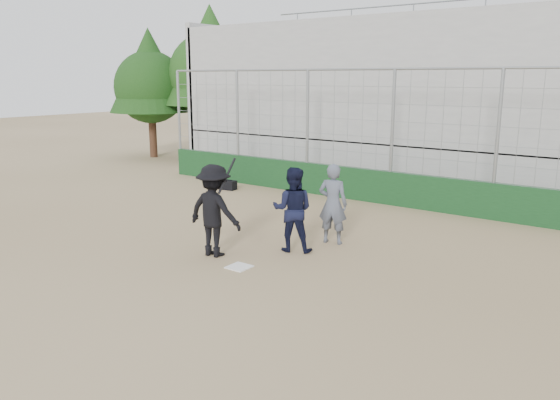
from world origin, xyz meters
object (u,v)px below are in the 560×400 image
Objects in this scene: equipment_bag at (226,185)px; batter_at_plate at (214,211)px; umpire at (333,208)px; catcher_crouched at (293,224)px.

batter_at_plate is at bearing -50.04° from equipment_bag.
catcher_crouched is at bearing 57.37° from umpire.
batter_at_plate is 2.77m from umpire.
batter_at_plate reaches higher than umpire.
batter_at_plate is 1.74m from catcher_crouched.
umpire is at bearing 69.73° from catcher_crouched.
batter_at_plate reaches higher than catcher_crouched.
equipment_bag is at bearing 143.64° from catcher_crouched.
umpire reaches higher than catcher_crouched.
umpire is at bearing 55.01° from batter_at_plate.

